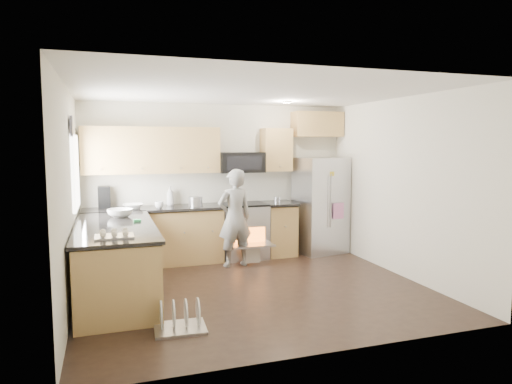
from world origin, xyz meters
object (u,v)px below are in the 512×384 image
object	(u,v)px
refrigerator	(321,205)
dish_rack	(180,322)
stove_range	(243,218)
person	(235,218)

from	to	relation	value
refrigerator	dish_rack	xyz separation A→B (m)	(-2.92, -2.67, -0.76)
stove_range	dish_rack	bearing A→B (deg)	-118.78
person	dish_rack	size ratio (longest dim) A/B	2.81
person	stove_range	bearing A→B (deg)	-128.36
stove_range	refrigerator	size ratio (longest dim) A/B	1.06
stove_range	refrigerator	xyz separation A→B (m)	(1.42, -0.06, 0.17)
dish_rack	person	bearing A→B (deg)	61.45
dish_rack	refrigerator	bearing A→B (deg)	42.41
person	dish_rack	distance (m)	2.64
dish_rack	stove_range	bearing A→B (deg)	61.22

